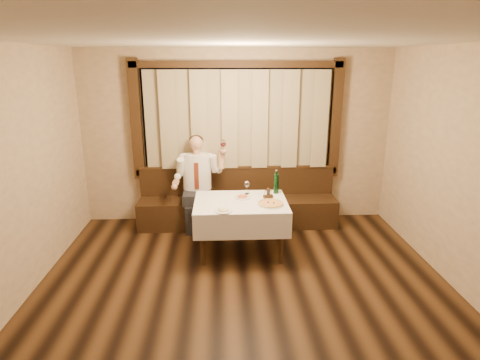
{
  "coord_description": "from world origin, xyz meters",
  "views": [
    {
      "loc": [
        -0.25,
        -3.47,
        2.61
      ],
      "look_at": [
        0.0,
        1.9,
        1.0
      ],
      "focal_mm": 30.0,
      "sensor_mm": 36.0,
      "label": 1
    }
  ],
  "objects_px": {
    "dining_table": "(241,208)",
    "pizza": "(271,204)",
    "cruet_caddy": "(268,195)",
    "pasta_red": "(242,196)",
    "seated_man": "(197,176)",
    "pasta_cream": "(224,209)",
    "banquette": "(238,206)",
    "green_bottle": "(276,183)"
  },
  "relations": [
    {
      "from": "banquette",
      "to": "pizza",
      "type": "height_order",
      "value": "banquette"
    },
    {
      "from": "cruet_caddy",
      "to": "pasta_red",
      "type": "bearing_deg",
      "value": 163.3
    },
    {
      "from": "seated_man",
      "to": "green_bottle",
      "type": "bearing_deg",
      "value": -27.38
    },
    {
      "from": "pasta_cream",
      "to": "seated_man",
      "type": "distance_m",
      "value": 1.37
    },
    {
      "from": "banquette",
      "to": "pasta_cream",
      "type": "distance_m",
      "value": 1.5
    },
    {
      "from": "dining_table",
      "to": "seated_man",
      "type": "xyz_separation_m",
      "value": [
        -0.64,
        0.93,
        0.21
      ]
    },
    {
      "from": "pasta_red",
      "to": "seated_man",
      "type": "distance_m",
      "value": 1.04
    },
    {
      "from": "pasta_cream",
      "to": "seated_man",
      "type": "bearing_deg",
      "value": 107.2
    },
    {
      "from": "green_bottle",
      "to": "seated_man",
      "type": "bearing_deg",
      "value": 152.62
    },
    {
      "from": "pasta_red",
      "to": "cruet_caddy",
      "type": "xyz_separation_m",
      "value": [
        0.36,
        -0.02,
        0.02
      ]
    },
    {
      "from": "dining_table",
      "to": "pasta_cream",
      "type": "xyz_separation_m",
      "value": [
        -0.24,
        -0.38,
        0.14
      ]
    },
    {
      "from": "pasta_red",
      "to": "pasta_cream",
      "type": "xyz_separation_m",
      "value": [
        -0.27,
        -0.51,
        0.0
      ]
    },
    {
      "from": "pasta_cream",
      "to": "green_bottle",
      "type": "xyz_separation_m",
      "value": [
        0.77,
        0.7,
        0.12
      ]
    },
    {
      "from": "cruet_caddy",
      "to": "green_bottle",
      "type": "bearing_deg",
      "value": 42.18
    },
    {
      "from": "dining_table",
      "to": "seated_man",
      "type": "distance_m",
      "value": 1.15
    },
    {
      "from": "banquette",
      "to": "seated_man",
      "type": "bearing_deg",
      "value": -171.93
    },
    {
      "from": "pasta_cream",
      "to": "green_bottle",
      "type": "relative_size",
      "value": 0.68
    },
    {
      "from": "cruet_caddy",
      "to": "seated_man",
      "type": "relative_size",
      "value": 0.09
    },
    {
      "from": "green_bottle",
      "to": "cruet_caddy",
      "type": "height_order",
      "value": "green_bottle"
    },
    {
      "from": "banquette",
      "to": "pasta_red",
      "type": "relative_size",
      "value": 13.93
    },
    {
      "from": "pasta_cream",
      "to": "green_bottle",
      "type": "distance_m",
      "value": 1.05
    },
    {
      "from": "cruet_caddy",
      "to": "pasta_cream",
      "type": "bearing_deg",
      "value": -155.79
    },
    {
      "from": "banquette",
      "to": "dining_table",
      "type": "bearing_deg",
      "value": -90.0
    },
    {
      "from": "pizza",
      "to": "pasta_cream",
      "type": "height_order",
      "value": "pasta_cream"
    },
    {
      "from": "cruet_caddy",
      "to": "seated_man",
      "type": "xyz_separation_m",
      "value": [
        -1.03,
        0.81,
        0.05
      ]
    },
    {
      "from": "pasta_red",
      "to": "seated_man",
      "type": "relative_size",
      "value": 0.15
    },
    {
      "from": "dining_table",
      "to": "seated_man",
      "type": "relative_size",
      "value": 0.85
    },
    {
      "from": "dining_table",
      "to": "pasta_cream",
      "type": "distance_m",
      "value": 0.47
    },
    {
      "from": "pasta_cream",
      "to": "banquette",
      "type": "bearing_deg",
      "value": 80.36
    },
    {
      "from": "pizza",
      "to": "pasta_red",
      "type": "distance_m",
      "value": 0.47
    },
    {
      "from": "dining_table",
      "to": "pasta_red",
      "type": "height_order",
      "value": "pasta_red"
    },
    {
      "from": "pasta_red",
      "to": "green_bottle",
      "type": "distance_m",
      "value": 0.55
    },
    {
      "from": "banquette",
      "to": "cruet_caddy",
      "type": "relative_size",
      "value": 22.86
    },
    {
      "from": "pizza",
      "to": "cruet_caddy",
      "type": "height_order",
      "value": "cruet_caddy"
    },
    {
      "from": "banquette",
      "to": "pasta_red",
      "type": "xyz_separation_m",
      "value": [
        0.03,
        -0.89,
        0.48
      ]
    },
    {
      "from": "dining_table",
      "to": "pizza",
      "type": "height_order",
      "value": "pizza"
    },
    {
      "from": "dining_table",
      "to": "green_bottle",
      "type": "height_order",
      "value": "green_bottle"
    },
    {
      "from": "banquette",
      "to": "cruet_caddy",
      "type": "bearing_deg",
      "value": -66.58
    },
    {
      "from": "pasta_red",
      "to": "seated_man",
      "type": "xyz_separation_m",
      "value": [
        -0.67,
        0.8,
        0.07
      ]
    },
    {
      "from": "green_bottle",
      "to": "banquette",
      "type": "bearing_deg",
      "value": 127.2
    },
    {
      "from": "pasta_red",
      "to": "dining_table",
      "type": "bearing_deg",
      "value": -102.33
    },
    {
      "from": "dining_table",
      "to": "pasta_cream",
      "type": "bearing_deg",
      "value": -122.31
    }
  ]
}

